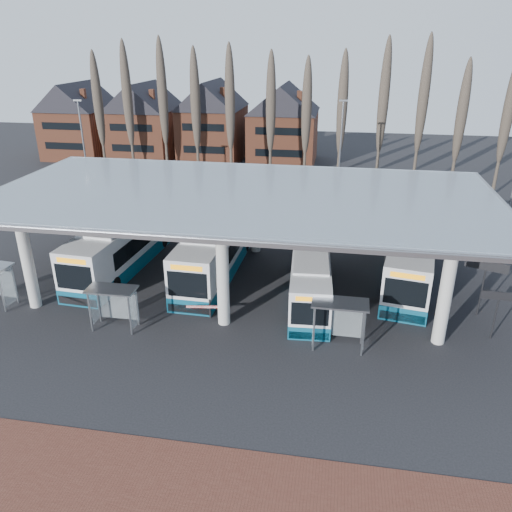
% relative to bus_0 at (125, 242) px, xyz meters
% --- Properties ---
extents(ground, '(140.00, 140.00, 0.00)m').
position_rel_bus_0_xyz_m(ground, '(8.90, -9.43, -1.72)').
color(ground, black).
rests_on(ground, ground).
extents(station_canopy, '(32.00, 16.00, 6.34)m').
position_rel_bus_0_xyz_m(station_canopy, '(8.90, -1.43, 3.96)').
color(station_canopy, '#B8B8B3').
rests_on(station_canopy, ground).
extents(poplar_row, '(45.10, 1.10, 14.50)m').
position_rel_bus_0_xyz_m(poplar_row, '(8.90, 23.57, 7.05)').
color(poplar_row, '#473D33').
rests_on(poplar_row, ground).
extents(townhouse_row, '(36.80, 10.30, 12.25)m').
position_rel_bus_0_xyz_m(townhouse_row, '(-6.85, 34.57, 4.22)').
color(townhouse_row, brown).
rests_on(townhouse_row, ground).
extents(lamp_post_a, '(0.80, 0.16, 10.17)m').
position_rel_bus_0_xyz_m(lamp_post_a, '(-9.10, 12.57, 3.61)').
color(lamp_post_a, slate).
rests_on(lamp_post_a, ground).
extents(lamp_post_b, '(0.80, 0.16, 10.17)m').
position_rel_bus_0_xyz_m(lamp_post_b, '(14.90, 16.57, 3.61)').
color(lamp_post_b, slate).
rests_on(lamp_post_b, ground).
extents(bus_0, '(3.66, 13.29, 3.65)m').
position_rel_bus_0_xyz_m(bus_0, '(0.00, 0.00, 0.00)').
color(bus_0, silver).
rests_on(bus_0, ground).
extents(bus_1, '(3.15, 13.14, 3.63)m').
position_rel_bus_0_xyz_m(bus_1, '(6.80, 0.21, -0.01)').
color(bus_1, silver).
rests_on(bus_1, ground).
extents(bus_2, '(3.04, 11.07, 3.04)m').
position_rel_bus_0_xyz_m(bus_2, '(13.57, -2.50, -0.29)').
color(bus_2, silver).
rests_on(bus_2, ground).
extents(bus_3, '(4.84, 13.10, 3.56)m').
position_rel_bus_0_xyz_m(bus_3, '(20.22, 1.18, -0.04)').
color(bus_3, silver).
rests_on(bus_3, ground).
extents(shelter_1, '(2.75, 1.39, 2.54)m').
position_rel_bus_0_xyz_m(shelter_1, '(2.91, -8.40, 0.13)').
color(shelter_1, gray).
rests_on(shelter_1, ground).
extents(shelter_2, '(2.97, 1.51, 2.74)m').
position_rel_bus_0_xyz_m(shelter_2, '(15.48, -8.20, 0.27)').
color(shelter_2, gray).
rests_on(shelter_2, ground).
extents(info_sign_0, '(1.96, 0.20, 2.91)m').
position_rel_bus_0_xyz_m(info_sign_0, '(23.87, -6.07, 0.72)').
color(info_sign_0, black).
rests_on(info_sign_0, ground).
extents(info_sign_1, '(2.26, 0.99, 3.54)m').
position_rel_bus_0_xyz_m(info_sign_1, '(23.74, -3.42, 1.25)').
color(info_sign_1, black).
rests_on(info_sign_1, ground).
extents(barrier, '(2.43, 0.83, 1.22)m').
position_rel_bus_0_xyz_m(barrier, '(7.96, -6.94, -0.78)').
color(barrier, black).
rests_on(barrier, ground).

